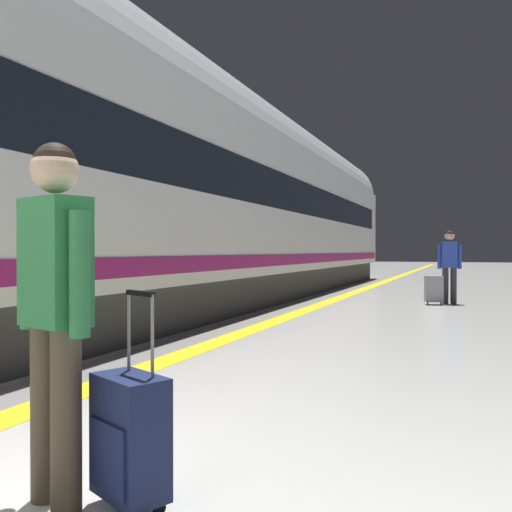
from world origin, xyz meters
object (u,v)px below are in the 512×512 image
passenger_near (450,261)px  suitcase_near (434,289)px  high_speed_train (96,165)px  traveller_foreground (55,295)px  rolling_suitcase_foreground (129,436)px

passenger_near → suitcase_near: bearing=-134.3°
high_speed_train → traveller_foreground: bearing=-54.2°
high_speed_train → rolling_suitcase_foreground: 6.44m
passenger_near → suitcase_near: passenger_near is taller
traveller_foreground → rolling_suitcase_foreground: (0.35, 0.09, -0.65)m
rolling_suitcase_foreground → high_speed_train: bearing=129.0°
high_speed_train → passenger_near: high_speed_train is taller
rolling_suitcase_foreground → passenger_near: 11.09m
traveller_foreground → suitcase_near: (1.06, 10.78, -0.65)m
suitcase_near → high_speed_train: bearing=-127.1°
passenger_near → high_speed_train: bearing=-127.6°
high_speed_train → suitcase_near: high_speed_train is taller
high_speed_train → suitcase_near: (4.53, 5.98, -2.16)m
rolling_suitcase_foreground → passenger_near: bearing=84.6°
traveller_foreground → passenger_near: traveller_foreground is taller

